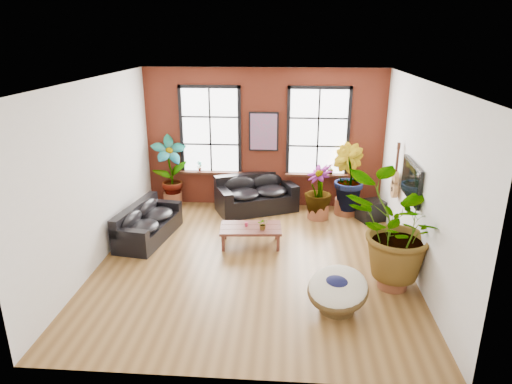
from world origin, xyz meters
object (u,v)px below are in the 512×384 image
sofa_back (256,195)px  papasan_chair (338,290)px  sofa_left (147,224)px  coffee_table (251,229)px

sofa_back → papasan_chair: (1.65, -4.37, -0.03)m
sofa_left → papasan_chair: 4.63m
sofa_back → coffee_table: bearing=-113.0°
sofa_back → sofa_left: size_ratio=1.08×
papasan_chair → sofa_back: bearing=134.5°
sofa_back → papasan_chair: sofa_back is taller
sofa_left → sofa_back: bearing=-41.2°
coffee_table → papasan_chair: bearing=-59.8°
sofa_back → coffee_table: 2.05m
coffee_table → papasan_chair: 2.82m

